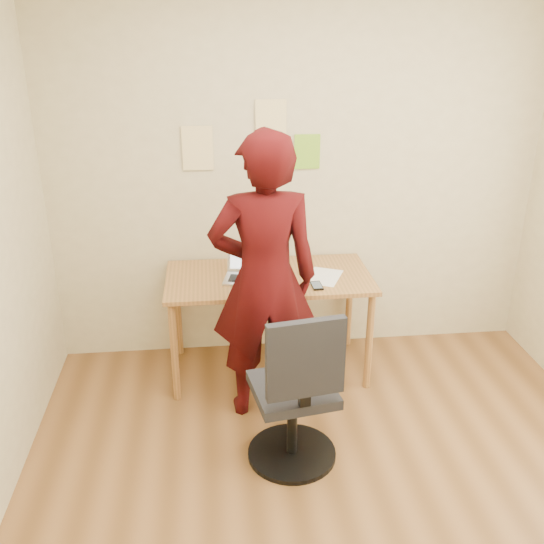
{
  "coord_description": "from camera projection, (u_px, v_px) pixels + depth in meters",
  "views": [
    {
      "loc": [
        -0.63,
        -2.4,
        2.38
      ],
      "look_at": [
        -0.27,
        0.95,
        0.95
      ],
      "focal_mm": 40.0,
      "sensor_mm": 36.0,
      "label": 1
    }
  ],
  "objects": [
    {
      "name": "office_chair",
      "position": [
        296.0,
        401.0,
        3.33
      ],
      "size": [
        0.52,
        0.52,
        0.99
      ],
      "rotation": [
        0.0,
        0.0,
        0.16
      ],
      "color": "black",
      "rests_on": "ground"
    },
    {
      "name": "person",
      "position": [
        264.0,
        280.0,
        3.65
      ],
      "size": [
        0.68,
        0.46,
        1.83
      ],
      "primitive_type": "imported",
      "rotation": [
        0.0,
        0.0,
        3.17
      ],
      "color": "#340707",
      "rests_on": "ground"
    },
    {
      "name": "wall_note_mid",
      "position": [
        271.0,
        122.0,
        4.09
      ],
      "size": [
        0.21,
        0.0,
        0.3
      ],
      "primitive_type": "cube",
      "color": "#F1D690",
      "rests_on": "room"
    },
    {
      "name": "wall_note_right",
      "position": [
        307.0,
        152.0,
        4.2
      ],
      "size": [
        0.18,
        0.0,
        0.24
      ],
      "primitive_type": "cube",
      "color": "#7EBC2A",
      "rests_on": "room"
    },
    {
      "name": "laptop",
      "position": [
        249.0,
        270.0,
        4.1
      ],
      "size": [
        0.37,
        0.34,
        0.23
      ],
      "rotation": [
        0.0,
        0.0,
        -0.21
      ],
      "color": "#AFAFB6",
      "rests_on": "desk"
    },
    {
      "name": "phone",
      "position": [
        317.0,
        286.0,
        3.97
      ],
      "size": [
        0.07,
        0.14,
        0.01
      ],
      "rotation": [
        0.0,
        0.0,
        0.04
      ],
      "color": "black",
      "rests_on": "desk"
    },
    {
      "name": "paper_sheet",
      "position": [
        324.0,
        277.0,
        4.12
      ],
      "size": [
        0.32,
        0.36,
        0.0
      ],
      "primitive_type": "cube",
      "rotation": [
        0.0,
        0.0,
        -0.44
      ],
      "color": "white",
      "rests_on": "desk"
    },
    {
      "name": "desk",
      "position": [
        269.0,
        287.0,
        4.17
      ],
      "size": [
        1.4,
        0.7,
        0.74
      ],
      "color": "#A16E37",
      "rests_on": "ground"
    },
    {
      "name": "room",
      "position": [
        356.0,
        269.0,
        2.66
      ],
      "size": [
        3.58,
        3.58,
        2.78
      ],
      "color": "brown",
      "rests_on": "ground"
    },
    {
      "name": "wall_note_left",
      "position": [
        198.0,
        148.0,
        4.11
      ],
      "size": [
        0.21,
        0.0,
        0.3
      ],
      "primitive_type": "cube",
      "color": "#F1D690",
      "rests_on": "room"
    }
  ]
}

